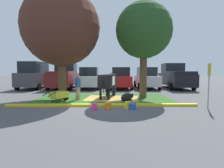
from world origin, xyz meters
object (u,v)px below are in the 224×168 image
object	(u,v)px
calf_lying	(127,97)
person_visitor_near	(114,84)
person_handler	(78,87)
suv_dark_grey	(35,75)
bucket_yellow	(127,105)
shade_tree_left	(61,27)
cow_holstein	(108,81)
bucket_pink	(94,106)
wheelbarrow	(59,95)
bucket_orange	(108,106)
pickup_truck_black	(175,77)
sedan_silver	(146,78)
parking_sign	(209,77)
pickup_truck_maroon	(64,77)
bucket_blue	(133,106)
sedan_red	(120,78)
shade_tree_right	(144,31)
hatchback_white	(89,78)

from	to	relation	value
calf_lying	person_visitor_near	world-z (taller)	person_visitor_near
person_handler	suv_dark_grey	xyz separation A→B (m)	(-5.19, 6.71, 0.46)
calf_lying	bucket_yellow	distance (m)	1.95
shade_tree_left	cow_holstein	bearing A→B (deg)	6.37
calf_lying	bucket_pink	xyz separation A→B (m)	(-1.70, -2.17, -0.08)
shade_tree_left	wheelbarrow	distance (m)	4.07
bucket_orange	pickup_truck_black	size ratio (longest dim) A/B	0.06
cow_holstein	calf_lying	xyz separation A→B (m)	(1.08, -1.25, -0.86)
bucket_orange	sedan_silver	bearing A→B (deg)	68.41
parking_sign	bucket_pink	world-z (taller)	parking_sign
person_handler	shade_tree_left	bearing A→B (deg)	158.61
bucket_pink	pickup_truck_maroon	distance (m)	10.29
person_handler	sedan_silver	xyz separation A→B (m)	(5.44, 6.68, 0.18)
cow_holstein	pickup_truck_black	size ratio (longest dim) A/B	0.57
bucket_pink	bucket_blue	size ratio (longest dim) A/B	0.86
person_visitor_near	pickup_truck_maroon	xyz separation A→B (m)	(-4.63, 4.82, 0.30)
suv_dark_grey	sedan_red	bearing A→B (deg)	-0.90
shade_tree_left	sedan_silver	distance (m)	9.62
wheelbarrow	bucket_yellow	distance (m)	4.15
shade_tree_left	bucket_blue	world-z (taller)	shade_tree_left
shade_tree_right	cow_holstein	size ratio (longest dim) A/B	1.95
shade_tree_right	pickup_truck_black	size ratio (longest dim) A/B	1.11
cow_holstein	sedan_red	world-z (taller)	sedan_red
person_handler	sedan_red	bearing A→B (deg)	65.88
person_handler	bucket_pink	bearing A→B (deg)	-66.52
shade_tree_right	hatchback_white	xyz separation A→B (m)	(-4.02, 5.88, -3.24)
shade_tree_right	sedan_red	bearing A→B (deg)	100.53
person_visitor_near	sedan_red	distance (m)	4.59
suv_dark_grey	bucket_blue	bearing A→B (deg)	-48.99
sedan_red	wheelbarrow	bearing A→B (deg)	-118.76
cow_holstein	wheelbarrow	xyz separation A→B (m)	(-2.76, -1.26, -0.71)
sedan_red	pickup_truck_black	world-z (taller)	pickup_truck_black
bucket_orange	bucket_yellow	distance (m)	0.91
bucket_pink	suv_dark_grey	bearing A→B (deg)	124.07
person_handler	sedan_silver	bearing A→B (deg)	50.82
bucket_pink	bucket_yellow	world-z (taller)	bucket_yellow
hatchback_white	bucket_orange	bearing A→B (deg)	-78.95
person_visitor_near	bucket_blue	xyz separation A→B (m)	(0.74, -4.69, -0.67)
hatchback_white	person_handler	bearing A→B (deg)	-90.06
person_visitor_near	parking_sign	size ratio (longest dim) A/B	0.72
shade_tree_left	bucket_orange	bearing A→B (deg)	-46.16
bucket_blue	bucket_yellow	bearing A→B (deg)	146.01
person_visitor_near	bucket_blue	size ratio (longest dim) A/B	4.46
shade_tree_left	calf_lying	size ratio (longest dim) A/B	5.22
cow_holstein	person_visitor_near	world-z (taller)	cow_holstein
wheelbarrow	sedan_silver	world-z (taller)	sedan_silver
person_visitor_near	bucket_blue	world-z (taller)	person_visitor_near
shade_tree_right	person_visitor_near	distance (m)	4.09
shade_tree_left	bucket_orange	distance (m)	5.84
cow_holstein	parking_sign	bearing A→B (deg)	-35.31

